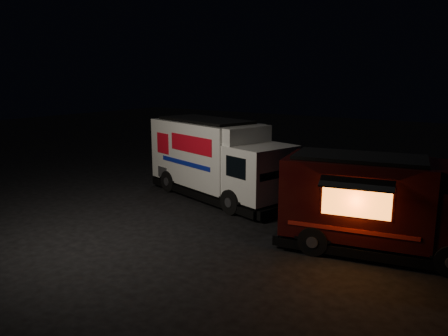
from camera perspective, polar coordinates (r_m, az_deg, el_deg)
ground at (r=15.38m, az=-4.95°, el=-6.96°), size 80.00×80.00×0.00m
white_truck at (r=17.87m, az=-0.60°, el=1.10°), size 7.48×4.19×3.21m
red_truck at (r=13.14m, az=20.34°, el=-4.65°), size 6.30×3.39×2.78m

